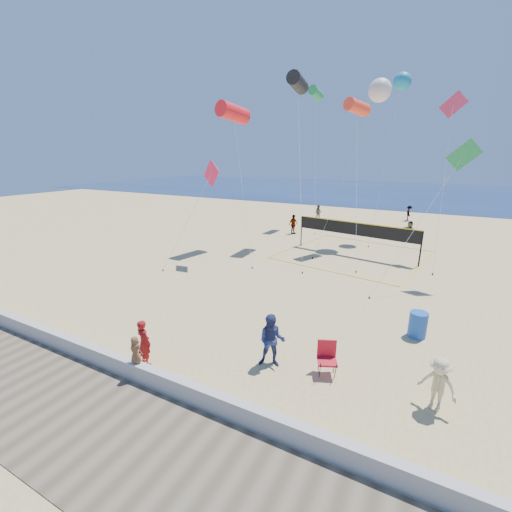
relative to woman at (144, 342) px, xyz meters
The scene contains 24 objects.
ground 3.43m from the woman, 42.18° to the left, with size 120.00×120.00×0.00m, color #D3BB77.
ocean 64.29m from the woman, 87.80° to the left, with size 140.00×50.00×0.03m, color #101F4C.
seawall 2.64m from the woman, 17.11° to the right, with size 32.00×0.30×0.60m, color #B0B0AC.
boardwalk 3.79m from the woman, 48.17° to the right, with size 32.00×3.60×0.03m, color brown.
woman is the anchor object (origin of this frame).
toddler 0.84m from the woman, 61.16° to the right, with size 0.44×0.29×0.90m, color brown.
bystander_a 4.33m from the woman, 26.88° to the left, with size 0.91×0.71×1.87m, color navy.
bystander_b 9.12m from the woman, 14.18° to the left, with size 1.05×0.60×1.62m, color #D0C08B.
far_person_0 21.30m from the woman, 98.42° to the left, with size 1.03×0.43×1.76m, color gray.
far_person_1 24.63m from the woman, 75.11° to the left, with size 1.45×0.46×1.56m, color gray.
far_person_3 28.84m from the woman, 96.45° to the left, with size 0.78×0.61×1.61m, color gray.
far_person_4 33.37m from the woman, 80.48° to the left, with size 1.04×0.60×1.61m, color gray.
camp_chair 6.13m from the woman, 23.17° to the left, with size 0.79×0.90×1.26m.
trash_barrel 10.34m from the woman, 38.36° to the left, with size 0.68×0.68×1.03m, color #1A4DAC.
volleyball_net 17.13m from the woman, 78.91° to the left, with size 10.30×10.18×2.38m.
kite_0 18.13m from the woman, 110.10° to the left, with size 4.59×5.59×10.47m.
kite_1 21.09m from the woman, 95.91° to the left, with size 3.95×7.85×12.50m.
kite_2 20.66m from the woman, 82.60° to the left, with size 2.77×6.54×10.60m.
kite_3 12.48m from the woman, 113.57° to the left, with size 2.62×3.42×6.66m.
kite_4 17.14m from the woman, 56.85° to the left, with size 4.11×4.63×7.73m.
kite_5 22.36m from the woman, 66.63° to the left, with size 1.64×4.65×10.75m.
kite_6 23.63m from the woman, 80.91° to the left, with size 3.32×7.28×12.19m.
kite_7 26.53m from the woman, 79.20° to the left, with size 1.63×4.87×12.95m.
kite_8 28.00m from the woman, 96.77° to the left, with size 2.19×4.65×12.85m.
Camera 1 is at (5.70, -9.50, 6.94)m, focal length 24.00 mm.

